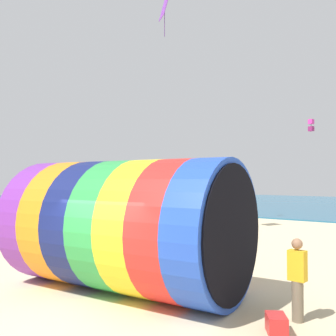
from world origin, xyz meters
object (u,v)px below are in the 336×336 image
kite_purple_diamond (165,7)px  kite_magenta_box (311,125)px  bystander_far_left (145,215)px  bystander_mid_beach (221,222)px  cooler_box (276,324)px  giant_inflatable_tube (125,225)px  kite_handler (297,279)px

kite_purple_diamond → kite_magenta_box: kite_purple_diamond is taller
kite_magenta_box → bystander_far_left: size_ratio=0.45×
bystander_mid_beach → bystander_far_left: 6.12m
kite_magenta_box → kite_purple_diamond: bearing=-129.8°
bystander_far_left → cooler_box: 15.81m
cooler_box → kite_magenta_box: bearing=103.2°
kite_purple_diamond → bystander_far_left: (-2.57, 1.44, -11.52)m
kite_magenta_box → giant_inflatable_tube: bearing=-92.4°
kite_handler → bystander_mid_beach: bystander_mid_beach is taller
bystander_mid_beach → kite_handler: bearing=-52.2°
kite_purple_diamond → cooler_box: bearing=-43.1°
bystander_mid_beach → kite_purple_diamond: bearing=-179.7°
kite_purple_diamond → bystander_far_left: size_ratio=1.39×
kite_purple_diamond → bystander_mid_beach: (3.38, 0.02, -11.47)m
giant_inflatable_tube → bystander_far_left: size_ratio=3.90×
giant_inflatable_tube → bystander_mid_beach: (-1.72, 8.53, -0.83)m
bystander_mid_beach → cooler_box: 10.75m
kite_magenta_box → bystander_mid_beach: size_ratio=0.42×
kite_magenta_box → cooler_box: size_ratio=1.45×
kite_purple_diamond → cooler_box: kite_purple_diamond is taller
kite_purple_diamond → giant_inflatable_tube: bearing=-59.0°
giant_inflatable_tube → kite_handler: giant_inflatable_tube is taller
kite_handler → kite_magenta_box: bearing=104.5°
cooler_box → giant_inflatable_tube: bearing=175.7°
giant_inflatable_tube → kite_purple_diamond: kite_purple_diamond is taller
kite_purple_diamond → cooler_box: size_ratio=4.55×
kite_magenta_box → bystander_far_left: bearing=-146.7°
kite_handler → kite_magenta_box: (-3.83, 14.86, 5.33)m
kite_handler → bystander_far_left: kite_handler is taller
kite_handler → kite_purple_diamond: size_ratio=0.74×
giant_inflatable_tube → bystander_far_left: (-7.68, 9.95, -0.89)m
kite_handler → kite_purple_diamond: kite_purple_diamond is taller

